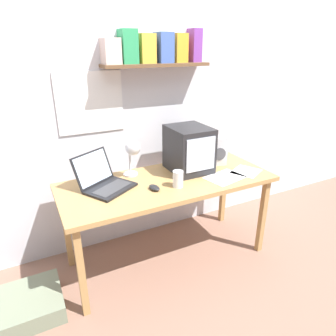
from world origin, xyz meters
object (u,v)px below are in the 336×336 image
Objects in this scene: corner_desk at (168,187)px; desk_lamp at (132,151)px; space_heater at (217,151)px; crt_monitor at (189,149)px; open_notebook at (225,177)px; juice_glass at (178,180)px; loose_paper_near_monitor at (246,171)px; computer_mouse at (154,188)px; laptop at (103,179)px; floor_cushion at (30,304)px.

desk_lamp reaches higher than corner_desk.
desk_lamp is 1.27× the size of space_heater.
corner_desk is 0.39m from desk_lamp.
crt_monitor is 0.36m from open_notebook.
space_heater is at bearing 25.55° from juice_glass.
loose_paper_near_monitor is at bearing -12.15° from corner_desk.
desk_lamp is 2.69× the size of computer_mouse.
open_notebook reaches higher than corner_desk.
corner_desk is 4.50× the size of crt_monitor.
laptop reaches higher than loose_paper_near_monitor.
computer_mouse reaches higher than loose_paper_near_monitor.
open_notebook is (0.63, -0.32, -0.22)m from desk_lamp.
floor_cushion is at bearing -167.50° from desk_lamp.
crt_monitor is at bearing 24.20° from corner_desk.
laptop is 0.93m from open_notebook.
open_notebook is at bearing -175.39° from loose_paper_near_monitor.
computer_mouse reaches higher than open_notebook.
corner_desk is 0.57m from space_heater.
crt_monitor is at bearing 8.73° from floor_cushion.
loose_paper_near_monitor is at bearing -50.06° from space_heater.
juice_glass reaches higher than corner_desk.
loose_paper_near_monitor reaches higher than floor_cushion.
open_notebook is at bearing -2.39° from floor_cushion.
computer_mouse is (0.31, -0.20, -0.05)m from laptop.
space_heater is at bearing -30.09° from laptop.
floor_cushion is (-1.61, -0.21, -0.77)m from space_heater.
juice_glass is 0.58m from space_heater.
space_heater reaches higher than corner_desk.
open_notebook is (0.17, -0.27, -0.18)m from crt_monitor.
corner_desk is at bearing 4.98° from floor_cushion.
corner_desk is 0.18m from juice_glass.
desk_lamp is 0.34m from computer_mouse.
desk_lamp reaches higher than laptop.
loose_paper_near_monitor is at bearing 4.61° from open_notebook.
computer_mouse is 0.80m from loose_paper_near_monitor.
juice_glass is (-0.23, -0.24, -0.13)m from crt_monitor.
floor_cushion is (-1.08, -0.09, -0.59)m from corner_desk.
floor_cushion is at bearing -175.02° from corner_desk.
open_notebook is at bearing -20.61° from corner_desk.
juice_glass is (0.49, -0.23, -0.01)m from laptop.
crt_monitor is 0.29m from space_heater.
computer_mouse reaches higher than floor_cushion.
juice_glass is 1.30m from floor_cushion.
crt_monitor is at bearing -30.21° from laptop.
open_notebook reaches higher than floor_cushion.
space_heater is 0.32m from open_notebook.
desk_lamp reaches higher than computer_mouse.
loose_paper_near_monitor is (0.63, -0.01, -0.05)m from juice_glass.
crt_monitor reaches higher than juice_glass.
crt_monitor reaches higher than laptop.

